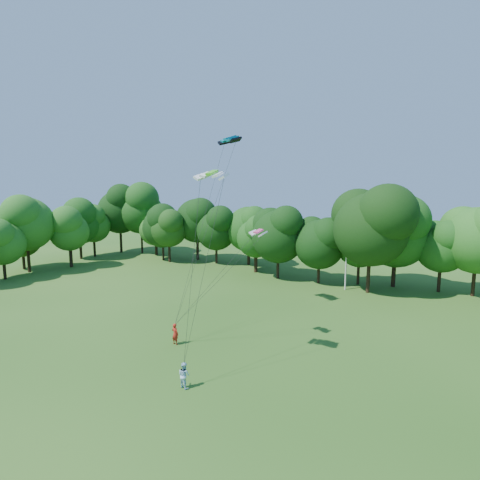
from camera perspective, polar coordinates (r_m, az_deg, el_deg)
The scene contains 10 objects.
ground at distance 26.45m, azimuth -14.77°, elevation -22.58°, with size 160.00×160.00×0.00m, color #235015.
utility_pole at distance 50.45m, azimuth 15.89°, elevation -2.62°, with size 1.64×0.40×8.29m.
kite_flyer_left at distance 33.40m, azimuth -9.86°, elevation -13.92°, with size 0.68×0.44×1.85m, color #B42217.
kite_flyer_right at distance 26.91m, azimuth -8.52°, elevation -19.67°, with size 0.86×0.67×1.77m, color #B0D9F5.
kite_teal at distance 39.23m, azimuth -1.55°, elevation 15.33°, with size 3.13×2.34×0.55m.
kite_green at distance 26.47m, azimuth -4.29°, elevation 10.21°, with size 2.51×1.38×0.44m.
kite_pink at distance 31.10m, azimuth 2.81°, elevation 1.36°, with size 1.71×1.13×0.34m.
tree_back_west at distance 67.48m, azimuth -10.81°, elevation 2.11°, with size 7.14×7.14×10.38m.
tree_back_center at distance 49.28m, azimuth 19.34°, elevation 2.76°, with size 10.10×10.10×14.69m.
tree_flank_west at distance 70.27m, azimuth -30.36°, elevation 0.98°, with size 6.62×6.62×9.63m.
Camera 1 is at (17.32, -14.83, 13.39)m, focal length 28.00 mm.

